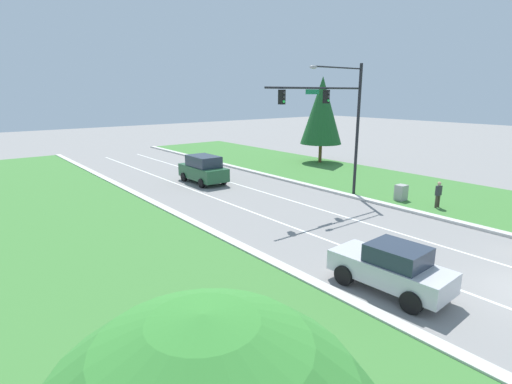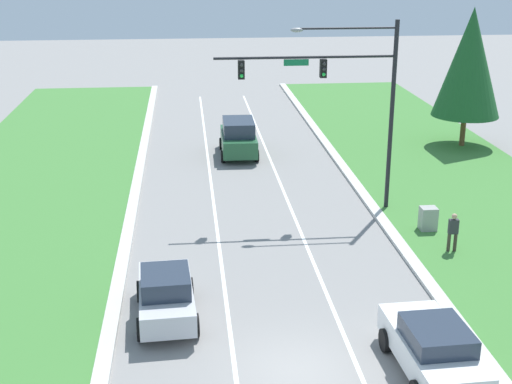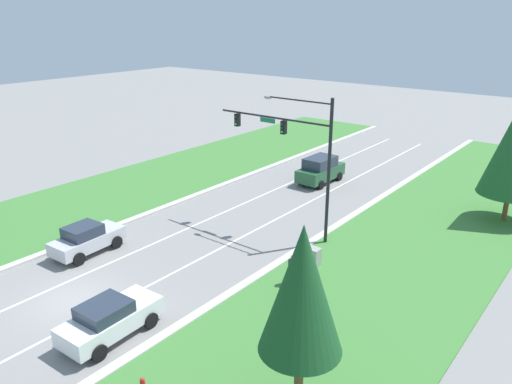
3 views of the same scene
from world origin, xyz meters
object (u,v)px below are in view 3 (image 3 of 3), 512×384
at_px(forest_suv, 320,170).
at_px(traffic_signal_mast, 297,144).
at_px(white_sedan, 110,319).
at_px(silver_sedan, 87,239).
at_px(conifer_far_right_tree, 302,290).
at_px(utility_cabinet, 313,257).
at_px(pedestrian, 292,269).

bearing_deg(forest_suv, traffic_signal_mast, -66.36).
height_order(white_sedan, forest_suv, forest_suv).
distance_m(silver_sedan, conifer_far_right_tree, 16.89).
bearing_deg(forest_suv, silver_sedan, -100.32).
xyz_separation_m(white_sedan, utility_cabinet, (3.48, 10.69, -0.32)).
height_order(traffic_signal_mast, white_sedan, traffic_signal_mast).
height_order(forest_suv, utility_cabinet, forest_suv).
distance_m(silver_sedan, forest_suv, 19.68).
bearing_deg(conifer_far_right_tree, pedestrian, 125.62).
relative_size(traffic_signal_mast, white_sedan, 1.93).
relative_size(traffic_signal_mast, utility_cabinet, 7.99).
xyz_separation_m(utility_cabinet, pedestrian, (0.21, -2.35, 0.39)).
bearing_deg(pedestrian, silver_sedan, 24.27).
relative_size(utility_cabinet, pedestrian, 0.65).
relative_size(white_sedan, utility_cabinet, 4.13).
distance_m(traffic_signal_mast, pedestrian, 7.98).
xyz_separation_m(white_sedan, pedestrian, (3.69, 8.33, 0.07)).
bearing_deg(forest_suv, pedestrian, -62.55).
bearing_deg(traffic_signal_mast, pedestrian, -57.26).
relative_size(white_sedan, pedestrian, 2.67).
xyz_separation_m(traffic_signal_mast, forest_suv, (-4.03, 9.68, -4.68)).
height_order(forest_suv, pedestrian, forest_suv).
bearing_deg(conifer_far_right_tree, utility_cabinet, 119.07).
relative_size(silver_sedan, white_sedan, 0.96).
distance_m(white_sedan, conifer_far_right_tree, 9.54).
distance_m(pedestrian, conifer_far_right_tree, 9.25).
relative_size(silver_sedan, conifer_far_right_tree, 0.62).
height_order(white_sedan, utility_cabinet, white_sedan).
xyz_separation_m(white_sedan, forest_suv, (-3.78, 23.35, 0.23)).
xyz_separation_m(forest_suv, pedestrian, (7.47, -15.02, -0.16)).
distance_m(traffic_signal_mast, forest_suv, 11.48).
height_order(traffic_signal_mast, pedestrian, traffic_signal_mast).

